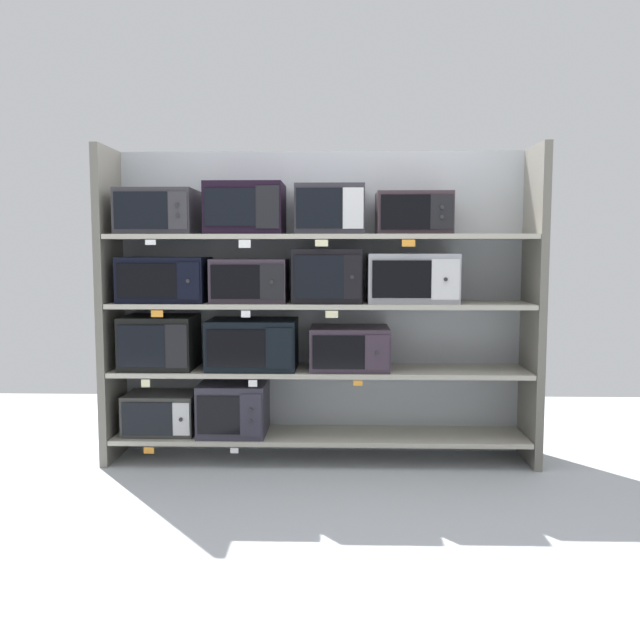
# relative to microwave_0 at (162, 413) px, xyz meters

# --- Properties ---
(ground) EXTENTS (6.64, 6.00, 0.02)m
(ground) POSITION_rel_microwave_0_xyz_m (1.03, -1.00, -0.31)
(ground) COLOR #B2B7BC
(back_panel) EXTENTS (2.84, 0.04, 2.01)m
(back_panel) POSITION_rel_microwave_0_xyz_m (1.03, 0.25, 0.70)
(back_panel) COLOR #9EA3A8
(back_panel) RESTS_ON ground
(upright_left) EXTENTS (0.05, 0.44, 2.01)m
(upright_left) POSITION_rel_microwave_0_xyz_m (-0.32, 0.00, 0.70)
(upright_left) COLOR #68645B
(upright_left) RESTS_ON ground
(upright_right) EXTENTS (0.05, 0.44, 2.01)m
(upright_right) POSITION_rel_microwave_0_xyz_m (2.39, 0.00, 0.70)
(upright_right) COLOR #68645B
(upright_right) RESTS_ON ground
(shelf_0) EXTENTS (2.64, 0.44, 0.03)m
(shelf_0) POSITION_rel_microwave_0_xyz_m (1.03, 0.00, -0.15)
(shelf_0) COLOR #ADA899
(shelf_0) RESTS_ON ground
(microwave_0) EXTENTS (0.46, 0.34, 0.26)m
(microwave_0) POSITION_rel_microwave_0_xyz_m (0.00, 0.00, 0.00)
(microwave_0) COLOR #343531
(microwave_0) RESTS_ON shelf_0
(microwave_1) EXTENTS (0.43, 0.42, 0.33)m
(microwave_1) POSITION_rel_microwave_0_xyz_m (0.47, 0.00, 0.04)
(microwave_1) COLOR #2A2935
(microwave_1) RESTS_ON shelf_0
(price_tag_0) EXTENTS (0.07, 0.00, 0.04)m
(price_tag_0) POSITION_rel_microwave_0_xyz_m (-0.03, -0.22, -0.19)
(price_tag_0) COLOR orange
(price_tag_1) EXTENTS (0.05, 0.00, 0.03)m
(price_tag_1) POSITION_rel_microwave_0_xyz_m (0.51, -0.22, -0.18)
(price_tag_1) COLOR white
(shelf_1) EXTENTS (2.64, 0.44, 0.03)m
(shelf_1) POSITION_rel_microwave_0_xyz_m (1.03, 0.00, 0.28)
(shelf_1) COLOR #ADA899
(microwave_2) EXTENTS (0.46, 0.41, 0.34)m
(microwave_2) POSITION_rel_microwave_0_xyz_m (0.00, 0.00, 0.47)
(microwave_2) COLOR black
(microwave_2) RESTS_ON shelf_1
(microwave_3) EXTENTS (0.56, 0.42, 0.32)m
(microwave_3) POSITION_rel_microwave_0_xyz_m (0.60, 0.00, 0.46)
(microwave_3) COLOR black
(microwave_3) RESTS_ON shelf_1
(microwave_4) EXTENTS (0.50, 0.41, 0.27)m
(microwave_4) POSITION_rel_microwave_0_xyz_m (1.22, 0.00, 0.43)
(microwave_4) COLOR #332834
(microwave_4) RESTS_ON shelf_1
(price_tag_2) EXTENTS (0.05, 0.00, 0.05)m
(price_tag_2) POSITION_rel_microwave_0_xyz_m (-0.04, -0.22, 0.24)
(price_tag_2) COLOR beige
(price_tag_3) EXTENTS (0.05, 0.00, 0.04)m
(price_tag_3) POSITION_rel_microwave_0_xyz_m (0.63, -0.22, 0.24)
(price_tag_3) COLOR white
(price_tag_4) EXTENTS (0.06, 0.00, 0.03)m
(price_tag_4) POSITION_rel_microwave_0_xyz_m (1.27, -0.22, 0.25)
(price_tag_4) COLOR orange
(shelf_2) EXTENTS (2.64, 0.44, 0.03)m
(shelf_2) POSITION_rel_microwave_0_xyz_m (1.03, 0.00, 0.71)
(shelf_2) COLOR #ADA899
(microwave_5) EXTENTS (0.54, 0.41, 0.29)m
(microwave_5) POSITION_rel_microwave_0_xyz_m (0.04, 0.00, 0.87)
(microwave_5) COLOR black
(microwave_5) RESTS_ON shelf_2
(microwave_6) EXTENTS (0.47, 0.38, 0.27)m
(microwave_6) POSITION_rel_microwave_0_xyz_m (0.59, 0.00, 0.86)
(microwave_6) COLOR #342A35
(microwave_6) RESTS_ON shelf_2
(microwave_7) EXTENTS (0.43, 0.40, 0.34)m
(microwave_7) POSITION_rel_microwave_0_xyz_m (1.08, 0.00, 0.89)
(microwave_7) COLOR black
(microwave_7) RESTS_ON shelf_2
(microwave_8) EXTENTS (0.56, 0.37, 0.31)m
(microwave_8) POSITION_rel_microwave_0_xyz_m (1.62, 0.00, 0.88)
(microwave_8) COLOR #9E9FA7
(microwave_8) RESTS_ON shelf_2
(price_tag_5) EXTENTS (0.07, 0.00, 0.04)m
(price_tag_5) POSITION_rel_microwave_0_xyz_m (0.05, -0.22, 0.67)
(price_tag_5) COLOR orange
(price_tag_6) EXTENTS (0.06, 0.00, 0.04)m
(price_tag_6) POSITION_rel_microwave_0_xyz_m (0.59, -0.22, 0.67)
(price_tag_6) COLOR white
(price_tag_7) EXTENTS (0.08, 0.00, 0.04)m
(price_tag_7) POSITION_rel_microwave_0_xyz_m (1.11, -0.22, 0.67)
(price_tag_7) COLOR beige
(shelf_3) EXTENTS (2.64, 0.44, 0.03)m
(shelf_3) POSITION_rel_microwave_0_xyz_m (1.03, 0.00, 1.14)
(shelf_3) COLOR #ADA899
(microwave_9) EXTENTS (0.48, 0.42, 0.28)m
(microwave_9) POSITION_rel_microwave_0_xyz_m (0.01, 0.00, 1.30)
(microwave_9) COLOR #302F34
(microwave_9) RESTS_ON shelf_3
(microwave_10) EXTENTS (0.48, 0.43, 0.32)m
(microwave_10) POSITION_rel_microwave_0_xyz_m (0.57, 0.00, 1.31)
(microwave_10) COLOR black
(microwave_10) RESTS_ON shelf_3
(microwave_11) EXTENTS (0.43, 0.42, 0.30)m
(microwave_11) POSITION_rel_microwave_0_xyz_m (1.10, 0.00, 1.31)
(microwave_11) COLOR #2E2B32
(microwave_11) RESTS_ON shelf_3
(microwave_12) EXTENTS (0.46, 0.37, 0.26)m
(microwave_12) POSITION_rel_microwave_0_xyz_m (1.62, 0.00, 1.29)
(microwave_12) COLOR #35282D
(microwave_12) RESTS_ON shelf_3
(price_tag_8) EXTENTS (0.07, 0.00, 0.03)m
(price_tag_8) POSITION_rel_microwave_0_xyz_m (0.02, -0.22, 1.10)
(price_tag_8) COLOR white
(price_tag_9) EXTENTS (0.07, 0.00, 0.05)m
(price_tag_9) POSITION_rel_microwave_0_xyz_m (0.59, -0.22, 1.10)
(price_tag_9) COLOR white
(price_tag_10) EXTENTS (0.08, 0.00, 0.04)m
(price_tag_10) POSITION_rel_microwave_0_xyz_m (1.05, -0.22, 1.10)
(price_tag_10) COLOR beige
(price_tag_11) EXTENTS (0.08, 0.00, 0.04)m
(price_tag_11) POSITION_rel_microwave_0_xyz_m (1.57, -0.22, 1.10)
(price_tag_11) COLOR orange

